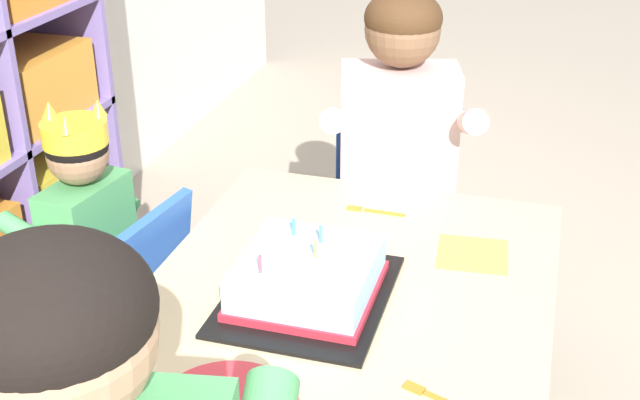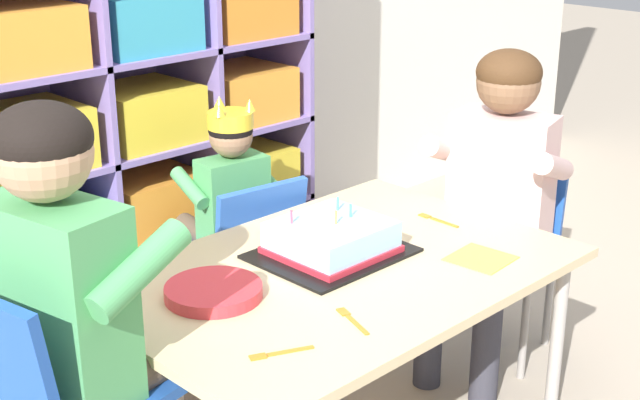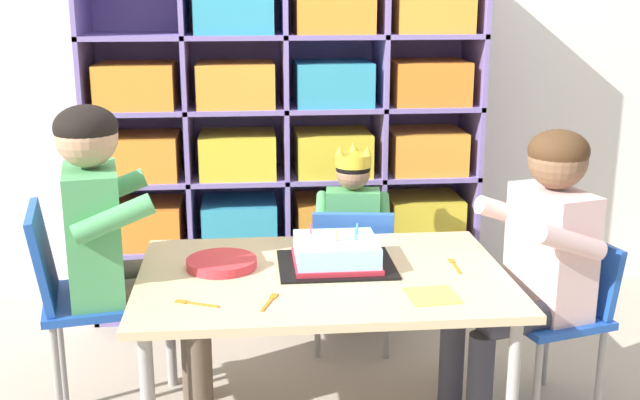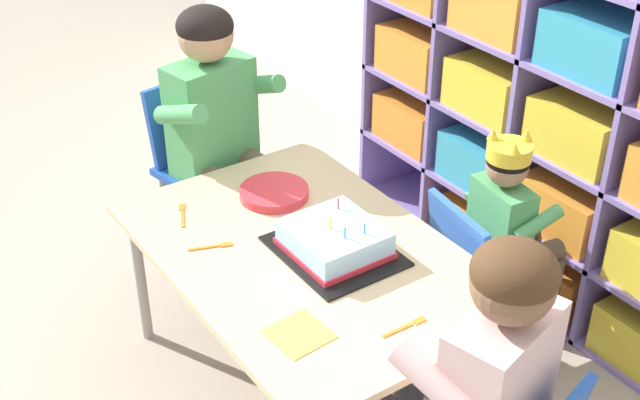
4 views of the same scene
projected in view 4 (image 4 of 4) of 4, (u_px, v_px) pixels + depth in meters
The scene contains 14 objects.
ground at pixel (308, 385), 2.79m from camera, with size 16.00×16.00×0.00m, color tan.
storage_cubby_shelf at pixel (558, 105), 2.92m from camera, with size 1.68×0.37×1.53m.
activity_table at pixel (306, 263), 2.52m from camera, with size 1.17×0.79×0.54m.
classroom_chair_blue at pixel (480, 264), 2.74m from camera, with size 0.37×0.37×0.60m.
child_with_crown at pixel (511, 218), 2.70m from camera, with size 0.32×0.32×0.83m.
classroom_chair_adult_side at pixel (205, 161), 3.11m from camera, with size 0.41×0.40×0.76m.
adult_helper_seated at pixel (223, 123), 2.93m from camera, with size 0.46×0.44×1.08m.
guest_at_table_side at pixel (477, 371), 1.99m from camera, with size 0.47×0.45×0.98m.
birthday_cake_on_tray at pixel (335, 242), 2.48m from camera, with size 0.37×0.31×0.13m.
paper_plate_stack at pixel (274, 192), 2.76m from camera, with size 0.23×0.23×0.03m, color #DB333D.
paper_napkin_square at pixel (299, 334), 2.18m from camera, with size 0.15×0.15×0.00m, color #F4DB4C.
fork_near_child_seat at pixel (182, 214), 2.67m from camera, with size 0.13×0.07×0.00m.
fork_scattered_mid_table at pixel (214, 246), 2.52m from camera, with size 0.06×0.13×0.00m.
fork_beside_plate_stack at pixel (407, 326), 2.21m from camera, with size 0.02×0.13×0.00m.
Camera 4 is at (1.72, -1.11, 1.99)m, focal length 47.34 mm.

